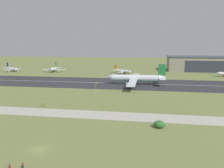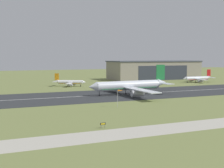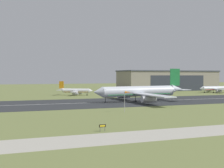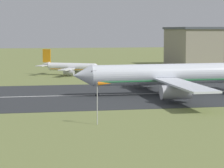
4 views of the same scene
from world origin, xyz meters
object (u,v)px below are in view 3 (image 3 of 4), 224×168
airplane_parked_west (75,91)px  airplane_parked_east (215,88)px  airplane_landing (139,92)px  runway_sign (103,126)px  windsock_pole (128,94)px

airplane_parked_west → airplane_parked_east: size_ratio=0.84×
airplane_landing → airplane_parked_west: 57.59m
airplane_parked_east → airplane_landing: bearing=-149.7°
airplane_landing → runway_sign: (-40.10, -64.09, -3.47)m
airplane_parked_east → windsock_pole: (-102.63, -82.02, 3.06)m
airplane_parked_east → windsock_pole: airplane_parked_east is taller
airplane_parked_west → windsock_pole: airplane_parked_west is taller
airplane_landing → runway_sign: size_ratio=38.02×
airplane_landing → airplane_parked_west: size_ratio=2.72×
windsock_pole → runway_sign: windsock_pole is taller
windsock_pole → airplane_parked_west: bearing=86.2°
airplane_landing → airplane_parked_east: 94.53m
airplane_parked_west → runway_sign: bearing=-101.8°
airplane_parked_east → windsock_pole: bearing=-141.4°
airplane_parked_east → windsock_pole: size_ratio=3.77×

